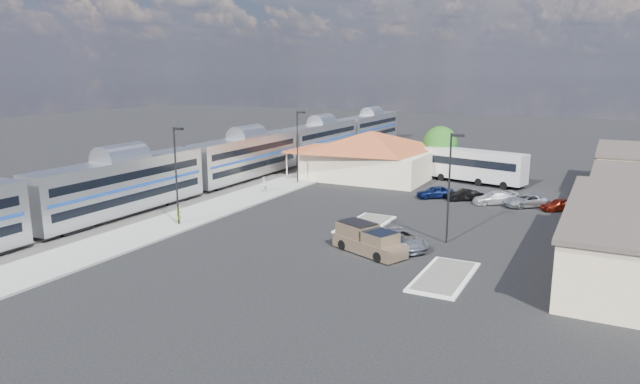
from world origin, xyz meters
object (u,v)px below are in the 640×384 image
at_px(pickup_truck, 369,241).
at_px(station_depot, 371,154).
at_px(suv, 400,239).
at_px(coach_bus, 475,164).

bearing_deg(pickup_truck, station_depot, 45.52).
height_order(station_depot, suv, station_depot).
height_order(pickup_truck, coach_bus, coach_bus).
relative_size(station_depot, suv, 3.39).
distance_m(station_depot, suv, 30.39).
bearing_deg(station_depot, pickup_truck, -67.86).
bearing_deg(pickup_truck, suv, -12.13).
bearing_deg(pickup_truck, coach_bus, 21.64).
xyz_separation_m(station_depot, coach_bus, (12.92, 2.54, -0.77)).
bearing_deg(suv, station_depot, 61.16).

